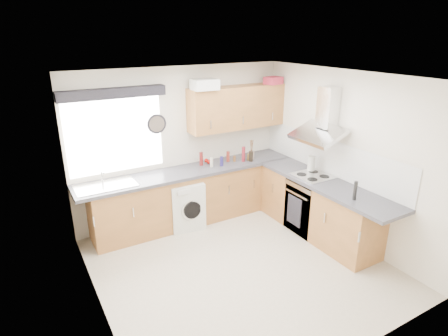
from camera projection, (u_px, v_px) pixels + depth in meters
ground_plane at (240, 266)px, 5.07m from camera, size 3.60×3.60×0.00m
ceiling at (243, 78)px, 4.21m from camera, size 3.60×3.60×0.02m
wall_back at (182, 145)px, 6.10m from camera, size 3.60×0.02×2.50m
wall_front at (355, 249)px, 3.17m from camera, size 3.60×0.02×2.50m
wall_left at (91, 214)px, 3.79m from camera, size 0.02×3.60×2.50m
wall_right at (344, 157)px, 5.49m from camera, size 0.02×3.60×2.50m
window at (115, 136)px, 5.49m from camera, size 1.40×0.02×1.10m
window_blind at (113, 93)px, 5.20m from camera, size 1.50×0.18×0.14m
splashback at (328, 156)px, 5.75m from camera, size 0.01×3.00×0.54m
base_cab_back at (185, 198)px, 6.10m from camera, size 3.00×0.58×0.86m
base_cab_corner at (265, 180)px, 6.84m from camera, size 0.60×0.60×0.86m
base_cab_right at (318, 208)px, 5.75m from camera, size 0.58×2.10×0.86m
worktop_back at (190, 171)px, 5.98m from camera, size 3.60×0.62×0.05m
worktop_right at (327, 184)px, 5.47m from camera, size 0.62×2.42×0.05m
sink at (105, 183)px, 5.33m from camera, size 0.84×0.46×0.10m
oven at (310, 205)px, 5.87m from camera, size 0.56×0.58×0.85m
hob_plate at (313, 176)px, 5.70m from camera, size 0.52×0.52×0.01m
extractor_hood at (323, 120)px, 5.46m from camera, size 0.52×0.78×0.66m
upper_cabinets at (237, 107)px, 6.21m from camera, size 1.70×0.35×0.70m
washing_machine at (185, 204)px, 6.00m from camera, size 0.60×0.59×0.78m
wall_clock at (157, 124)px, 5.75m from camera, size 0.31×0.04×0.31m
casserole at (205, 84)px, 5.67m from camera, size 0.40×0.30×0.16m
storage_box at (273, 80)px, 6.29m from camera, size 0.30×0.27×0.12m
utensil_pot at (251, 155)px, 6.46m from camera, size 0.10×0.10×0.14m
kitchen_roll at (311, 164)px, 5.86m from camera, size 0.14×0.14×0.25m
tomato_cluster at (209, 161)px, 6.28m from camera, size 0.16×0.16×0.06m
jar_0 at (243, 154)px, 6.31m from camera, size 0.06×0.06×0.26m
jar_1 at (228, 157)px, 6.32m from camera, size 0.06×0.06×0.18m
jar_2 at (212, 162)px, 6.08m from camera, size 0.05×0.05×0.15m
jar_3 at (222, 161)px, 6.12m from camera, size 0.05×0.05×0.16m
jar_4 at (249, 157)px, 6.40m from camera, size 0.05×0.05×0.11m
jar_5 at (251, 156)px, 6.34m from camera, size 0.07×0.07×0.17m
jar_6 at (227, 158)px, 6.36m from camera, size 0.04×0.04×0.12m
jar_7 at (201, 159)px, 6.14m from camera, size 0.06×0.06×0.22m
jar_8 at (234, 159)px, 6.34m from camera, size 0.04×0.04×0.10m
bottle_0 at (355, 191)px, 4.87m from camera, size 0.05×0.05×0.26m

